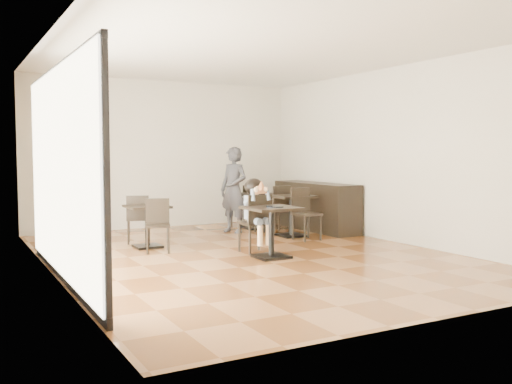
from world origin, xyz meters
TOP-DOWN VIEW (x-y plane):
  - floor at (0.00, 0.00)m, footprint 6.00×8.00m
  - ceiling at (0.00, 0.00)m, footprint 6.00×8.00m
  - wall_back at (0.00, 4.00)m, footprint 6.00×0.01m
  - wall_front at (0.00, -4.00)m, footprint 6.00×0.01m
  - wall_left at (-3.00, 0.00)m, footprint 0.01×8.00m
  - wall_right at (3.00, 0.00)m, footprint 0.01×8.00m
  - storefront_window at (-2.97, -0.50)m, footprint 0.04×4.50m
  - child_table at (0.20, -0.35)m, footprint 0.76×0.76m
  - child_chair at (0.20, 0.20)m, footprint 0.43×0.43m
  - child at (0.20, 0.20)m, footprint 0.43×0.61m
  - plate at (0.20, -0.45)m, footprint 0.27×0.27m
  - pizza_slice at (0.20, 0.01)m, footprint 0.28×0.22m
  - adult_patron at (0.94, 2.48)m, footprint 0.64×0.76m
  - cafe_table_mid at (1.69, 1.44)m, footprint 0.82×0.82m
  - cafe_table_left at (-1.19, 1.53)m, footprint 0.87×0.87m
  - cafe_table_back at (1.59, 2.78)m, footprint 0.95×0.95m
  - chair_mid_a at (1.69, 1.99)m, footprint 0.47×0.47m
  - chair_mid_b at (1.69, 0.89)m, footprint 0.47×0.47m
  - chair_left_a at (-1.19, 2.08)m, footprint 0.50×0.50m
  - chair_left_b at (-1.19, 0.98)m, footprint 0.50×0.50m
  - chair_back_a at (1.59, 3.33)m, footprint 0.55×0.55m
  - chair_back_b at (1.59, 2.23)m, footprint 0.55×0.55m
  - service_counter at (2.65, 2.00)m, footprint 0.60×2.40m

SIDE VIEW (x-z plane):
  - floor at x=0.00m, z-range -0.01..0.01m
  - cafe_table_left at x=-1.19m, z-range 0.00..0.73m
  - cafe_table_back at x=1.59m, z-range 0.00..0.77m
  - child_table at x=0.20m, z-range 0.00..0.80m
  - cafe_table_mid at x=1.69m, z-range 0.00..0.81m
  - chair_left_a at x=-1.19m, z-range 0.00..0.88m
  - chair_left_b at x=-1.19m, z-range 0.00..0.88m
  - chair_back_a at x=1.59m, z-range 0.00..0.92m
  - chair_back_b at x=1.59m, z-range 0.00..0.92m
  - child_chair at x=0.20m, z-range 0.00..0.96m
  - chair_mid_a at x=1.69m, z-range 0.00..0.97m
  - chair_mid_b at x=1.69m, z-range 0.00..0.97m
  - service_counter at x=2.65m, z-range 0.00..1.00m
  - child at x=0.20m, z-range 0.00..1.21m
  - plate at x=0.20m, z-range 0.80..0.82m
  - adult_patron at x=0.94m, z-range 0.00..1.76m
  - pizza_slice at x=0.20m, z-range 1.02..1.08m
  - storefront_window at x=-2.97m, z-range 0.10..2.70m
  - wall_back at x=0.00m, z-range 0.00..3.20m
  - wall_front at x=0.00m, z-range 0.00..3.20m
  - wall_left at x=-3.00m, z-range 0.00..3.20m
  - wall_right at x=3.00m, z-range 0.00..3.20m
  - ceiling at x=0.00m, z-range 3.20..3.21m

